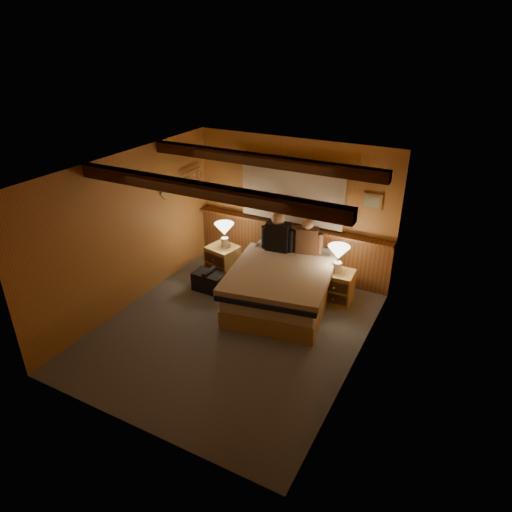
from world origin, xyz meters
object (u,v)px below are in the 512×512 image
Objects in this scene: person_left at (278,235)px; nightstand_right at (337,287)px; nightstand_left at (223,261)px; person_right at (307,239)px; bed at (281,286)px; lamp_left at (224,231)px; lamp_right at (338,254)px; duffel_bag at (209,281)px.

nightstand_right is at bearing -10.81° from person_left.
nightstand_left reaches higher than nightstand_right.
nightstand_right is 0.84× the size of person_right.
bed is 1.46m from lamp_left.
bed is at bearing -66.89° from person_left.
lamp_left is 0.97m from person_left.
person_right is at bearing 10.29° from lamp_left.
nightstand_left is at bearing -179.67° from person_left.
lamp_right is 0.63m from person_right.
lamp_left is at bearing 176.58° from person_right.
lamp_left is at bearing 151.26° from bed.
nightstand_left is 1.08× the size of duffel_bag.
nightstand_left is 0.58m from lamp_left.
lamp_right is at bearing 14.12° from nightstand_left.
nightstand_right is (0.75, 0.51, -0.08)m from bed.
nightstand_right is 2.14m from lamp_left.
bed is 3.44× the size of person_right.
nightstand_right is at bearing 18.91° from duffel_bag.
nightstand_left is at bearing 98.57° from duffel_bag.
lamp_right reaches higher than nightstand_right.
person_left is 1.39m from duffel_bag.
duffel_bag is at bearing -86.00° from lamp_left.
person_left is (-1.07, 0.06, 0.09)m from lamp_right.
duffel_bag is (-0.92, -0.72, -0.76)m from person_left.
duffel_bag is (-1.98, -0.66, -0.67)m from lamp_right.
lamp_left is 2.02m from lamp_right.
nightstand_left is at bearing -177.45° from lamp_right.
lamp_left is 0.98× the size of lamp_right.
person_right is (-0.60, 0.19, 0.06)m from lamp_right.
nightstand_left is 1.31× the size of lamp_left.
lamp_left reaches higher than nightstand_left.
nightstand_right is 2.12m from duffel_bag.
lamp_right is (2.06, 0.09, 0.57)m from nightstand_left.
person_right reaches higher than nightstand_right.
lamp_right is 1.07m from person_left.
lamp_right reaches higher than bed.
person_right reaches higher than bed.
nightstand_right is 1.20× the size of lamp_left.
lamp_right is 0.65× the size of person_left.
nightstand_left is 0.93× the size of person_right.
person_right is (0.47, 0.14, -0.03)m from person_left.
bed reaches higher than nightstand_left.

